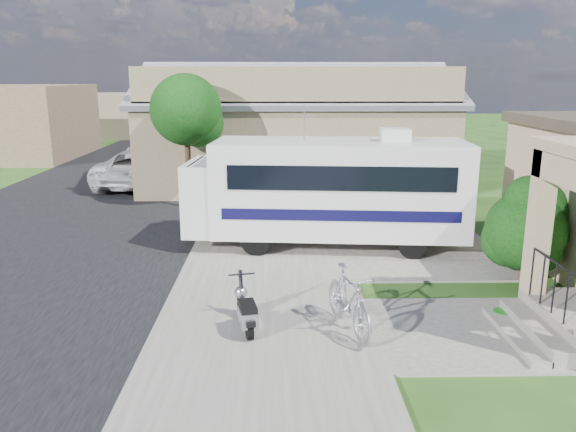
{
  "coord_description": "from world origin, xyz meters",
  "views": [
    {
      "loc": [
        -0.74,
        -10.15,
        4.44
      ],
      "look_at": [
        -0.5,
        2.5,
        1.3
      ],
      "focal_mm": 35.0,
      "sensor_mm": 36.0,
      "label": 1
    }
  ],
  "objects_px": {
    "motorhome": "(329,188)",
    "pickup_truck": "(147,167)",
    "shrub": "(527,227)",
    "van": "(166,145)",
    "garden_hose": "(502,316)",
    "scooter": "(246,311)",
    "bicycle": "(349,304)"
  },
  "relations": [
    {
      "from": "scooter",
      "to": "motorhome",
      "type": "bearing_deg",
      "value": 58.12
    },
    {
      "from": "shrub",
      "to": "van",
      "type": "distance_m",
      "value": 21.7
    },
    {
      "from": "scooter",
      "to": "van",
      "type": "relative_size",
      "value": 0.22
    },
    {
      "from": "bicycle",
      "to": "garden_hose",
      "type": "height_order",
      "value": "bicycle"
    },
    {
      "from": "motorhome",
      "to": "garden_hose",
      "type": "xyz_separation_m",
      "value": [
        2.87,
        -4.79,
        -1.52
      ]
    },
    {
      "from": "shrub",
      "to": "pickup_truck",
      "type": "height_order",
      "value": "shrub"
    },
    {
      "from": "shrub",
      "to": "bicycle",
      "type": "bearing_deg",
      "value": -147.59
    },
    {
      "from": "scooter",
      "to": "pickup_truck",
      "type": "bearing_deg",
      "value": 97.41
    },
    {
      "from": "pickup_truck",
      "to": "shrub",
      "type": "bearing_deg",
      "value": 144.87
    },
    {
      "from": "motorhome",
      "to": "bicycle",
      "type": "xyz_separation_m",
      "value": [
        -0.11,
        -5.32,
        -1.02
      ]
    },
    {
      "from": "bicycle",
      "to": "garden_hose",
      "type": "relative_size",
      "value": 5.48
    },
    {
      "from": "bicycle",
      "to": "van",
      "type": "height_order",
      "value": "van"
    },
    {
      "from": "scooter",
      "to": "shrub",
      "type": "bearing_deg",
      "value": 11.66
    },
    {
      "from": "pickup_truck",
      "to": "garden_hose",
      "type": "xyz_separation_m",
      "value": [
        9.68,
        -13.62,
        -0.71
      ]
    },
    {
      "from": "shrub",
      "to": "motorhome",
      "type": "bearing_deg",
      "value": 148.11
    },
    {
      "from": "van",
      "to": "garden_hose",
      "type": "relative_size",
      "value": 17.81
    },
    {
      "from": "motorhome",
      "to": "scooter",
      "type": "relative_size",
      "value": 5.36
    },
    {
      "from": "motorhome",
      "to": "scooter",
      "type": "bearing_deg",
      "value": -105.29
    },
    {
      "from": "van",
      "to": "garden_hose",
      "type": "bearing_deg",
      "value": -54.35
    },
    {
      "from": "shrub",
      "to": "garden_hose",
      "type": "relative_size",
      "value": 6.79
    },
    {
      "from": "pickup_truck",
      "to": "van",
      "type": "xyz_separation_m",
      "value": [
        -0.53,
        6.96,
        0.12
      ]
    },
    {
      "from": "van",
      "to": "shrub",
      "type": "bearing_deg",
      "value": -48.66
    },
    {
      "from": "shrub",
      "to": "van",
      "type": "bearing_deg",
      "value": 122.09
    },
    {
      "from": "motorhome",
      "to": "bicycle",
      "type": "bearing_deg",
      "value": -86.34
    },
    {
      "from": "motorhome",
      "to": "scooter",
      "type": "distance_m",
      "value": 5.71
    },
    {
      "from": "motorhome",
      "to": "van",
      "type": "relative_size",
      "value": 1.19
    },
    {
      "from": "motorhome",
      "to": "pickup_truck",
      "type": "relative_size",
      "value": 1.31
    },
    {
      "from": "scooter",
      "to": "pickup_truck",
      "type": "distance_m",
      "value": 14.9
    },
    {
      "from": "shrub",
      "to": "van",
      "type": "xyz_separation_m",
      "value": [
        -11.53,
        18.38,
        -0.31
      ]
    },
    {
      "from": "scooter",
      "to": "bicycle",
      "type": "bearing_deg",
      "value": -14.31
    },
    {
      "from": "motorhome",
      "to": "shrub",
      "type": "bearing_deg",
      "value": -27.05
    },
    {
      "from": "garden_hose",
      "to": "pickup_truck",
      "type": "bearing_deg",
      "value": 125.41
    }
  ]
}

